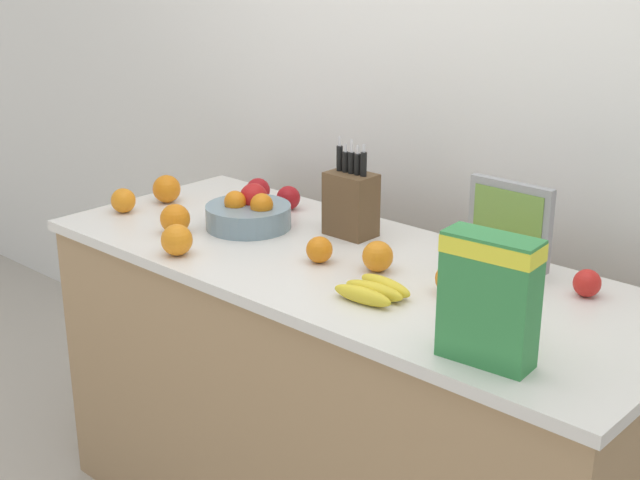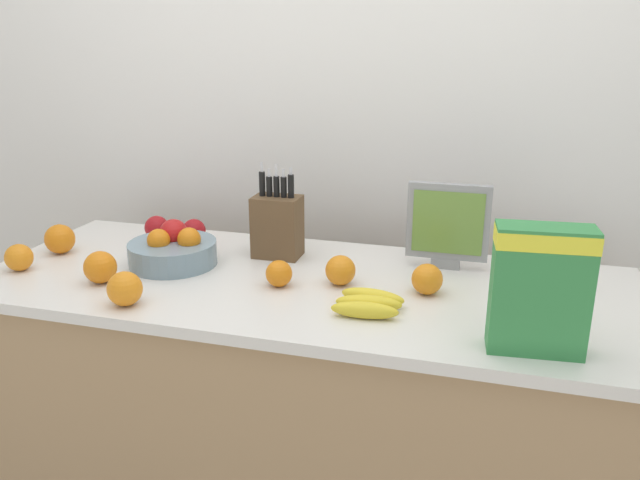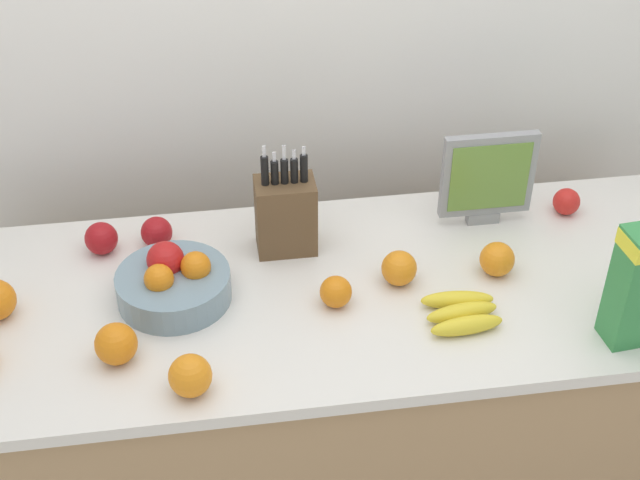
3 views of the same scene
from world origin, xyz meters
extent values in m
cube|color=silver|center=(0.00, 0.57, 1.30)|extent=(9.00, 0.06, 2.60)
cube|color=tan|center=(0.00, 0.00, 0.43)|extent=(1.76, 0.68, 0.85)
cube|color=silver|center=(0.00, 0.00, 0.87)|extent=(1.79, 0.71, 0.03)
cube|color=brown|center=(-0.13, 0.17, 0.98)|extent=(0.14, 0.10, 0.18)
cylinder|color=black|center=(-0.18, 0.17, 1.10)|extent=(0.02, 0.02, 0.07)
cube|color=silver|center=(-0.18, 0.17, 1.15)|extent=(0.01, 0.00, 0.03)
cylinder|color=black|center=(-0.15, 0.17, 1.10)|extent=(0.02, 0.02, 0.06)
cube|color=silver|center=(-0.15, 0.17, 1.14)|extent=(0.01, 0.00, 0.02)
cylinder|color=black|center=(-0.13, 0.17, 1.10)|extent=(0.02, 0.02, 0.06)
cube|color=silver|center=(-0.13, 0.17, 1.15)|extent=(0.01, 0.00, 0.04)
cylinder|color=black|center=(-0.11, 0.17, 1.10)|extent=(0.02, 0.02, 0.06)
cube|color=silver|center=(-0.11, 0.17, 1.14)|extent=(0.01, 0.00, 0.02)
cylinder|color=black|center=(-0.09, 0.17, 1.10)|extent=(0.02, 0.02, 0.07)
cube|color=silver|center=(-0.09, 0.17, 1.15)|extent=(0.01, 0.00, 0.02)
cube|color=gray|center=(0.36, 0.20, 0.90)|extent=(0.08, 0.03, 0.03)
cube|color=gray|center=(0.36, 0.20, 1.02)|extent=(0.23, 0.02, 0.22)
cube|color=olive|center=(0.36, 0.19, 1.02)|extent=(0.19, 0.00, 0.18)
cube|color=#338442|center=(0.59, -0.24, 1.02)|extent=(0.20, 0.10, 0.27)
cube|color=yellow|center=(0.59, -0.24, 1.13)|extent=(0.20, 0.10, 0.04)
cylinder|color=gray|center=(-0.40, 0.02, 0.92)|extent=(0.25, 0.25, 0.07)
sphere|color=orange|center=(-0.35, 0.02, 0.96)|extent=(0.07, 0.07, 0.07)
sphere|color=red|center=(-0.41, 0.05, 0.97)|extent=(0.08, 0.08, 0.08)
sphere|color=orange|center=(-0.43, -0.01, 0.96)|extent=(0.07, 0.07, 0.07)
ellipsoid|color=yellow|center=(0.21, -0.10, 0.90)|extent=(0.16, 0.06, 0.04)
ellipsoid|color=yellow|center=(0.21, -0.15, 0.90)|extent=(0.16, 0.06, 0.04)
ellipsoid|color=yellow|center=(0.21, -0.19, 0.90)|extent=(0.16, 0.05, 0.04)
sphere|color=#A31419|center=(-0.57, 0.22, 0.92)|extent=(0.08, 0.08, 0.08)
sphere|color=#A31419|center=(-0.44, 0.22, 0.92)|extent=(0.08, 0.08, 0.08)
sphere|color=red|center=(0.58, 0.21, 0.92)|extent=(0.07, 0.07, 0.07)
sphere|color=orange|center=(-0.52, -0.16, 0.93)|extent=(0.09, 0.09, 0.09)
sphere|color=orange|center=(0.11, 0.00, 0.93)|extent=(0.08, 0.08, 0.08)
sphere|color=orange|center=(0.33, 0.00, 0.92)|extent=(0.08, 0.08, 0.08)
sphere|color=orange|center=(-0.78, 0.01, 0.93)|extent=(0.09, 0.09, 0.09)
sphere|color=orange|center=(-0.79, -0.15, 0.92)|extent=(0.08, 0.08, 0.08)
sphere|color=orange|center=(-0.05, -0.06, 0.92)|extent=(0.07, 0.07, 0.07)
sphere|color=orange|center=(-0.37, -0.27, 0.93)|extent=(0.09, 0.09, 0.09)
camera|label=1|loc=(1.45, -1.69, 1.73)|focal=50.00mm
camera|label=2|loc=(0.48, -1.50, 1.52)|focal=35.00mm
camera|label=3|loc=(-0.30, -1.53, 2.17)|focal=50.00mm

